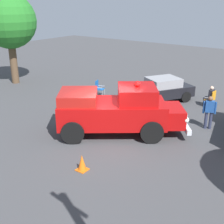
{
  "coord_description": "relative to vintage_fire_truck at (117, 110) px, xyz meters",
  "views": [
    {
      "loc": [
        -10.12,
        -7.69,
        6.04
      ],
      "look_at": [
        0.47,
        0.03,
        1.1
      ],
      "focal_mm": 48.2,
      "sensor_mm": 36.0,
      "label": 1
    }
  ],
  "objects": [
    {
      "name": "ground_plane",
      "position": [
        -0.61,
        0.16,
        -1.2
      ],
      "size": [
        60.0,
        60.0,
        0.0
      ],
      "primitive_type": "plane",
      "color": "#424244"
    },
    {
      "name": "vintage_fire_truck",
      "position": [
        0.0,
        0.0,
        0.0
      ],
      "size": [
        5.3,
        6.06,
        2.59
      ],
      "color": "black",
      "rests_on": "ground"
    },
    {
      "name": "classic_hot_rod",
      "position": [
        5.51,
        0.74,
        -0.45
      ],
      "size": [
        4.69,
        3.82,
        1.46
      ],
      "color": "black",
      "rests_on": "ground"
    },
    {
      "name": "lawn_chair_near_truck",
      "position": [
        6.31,
        -2.36,
        -0.61
      ],
      "size": [
        0.55,
        0.54,
        1.02
      ],
      "color": "#B7BABF",
      "rests_on": "ground"
    },
    {
      "name": "lawn_chair_by_car",
      "position": [
        4.21,
        4.46,
        -0.61
      ],
      "size": [
        0.62,
        0.62,
        1.02
      ],
      "color": "#B7BABF",
      "rests_on": "ground"
    },
    {
      "name": "lawn_chair_spare",
      "position": [
        1.13,
        2.84,
        -0.61
      ],
      "size": [
        0.59,
        0.58,
        1.02
      ],
      "color": "#B7BABF",
      "rests_on": "ground"
    },
    {
      "name": "spectator_seated",
      "position": [
        6.33,
        -2.23,
        -0.5
      ],
      "size": [
        0.42,
        0.56,
        1.29
      ],
      "color": "#383842",
      "rests_on": "ground"
    },
    {
      "name": "spectator_standing",
      "position": [
        3.14,
        -3.29,
        -0.23
      ],
      "size": [
        0.41,
        0.62,
        1.68
      ],
      "color": "#2D334C",
      "rests_on": "ground"
    },
    {
      "name": "oak_tree_left",
      "position": [
        3.02,
        11.64,
        3.32
      ],
      "size": [
        3.93,
        3.93,
        6.53
      ],
      "color": "brown",
      "rests_on": "ground"
    },
    {
      "name": "traffic_cone",
      "position": [
        -3.46,
        -0.85,
        -0.89
      ],
      "size": [
        0.4,
        0.4,
        0.64
      ],
      "color": "orange",
      "rests_on": "ground"
    }
  ]
}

